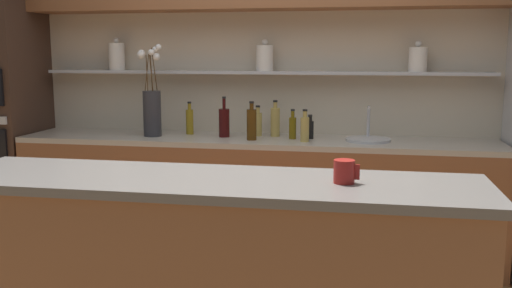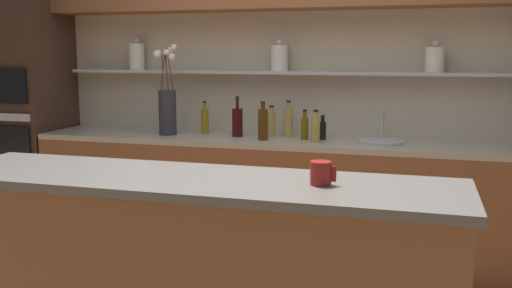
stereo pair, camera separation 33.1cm
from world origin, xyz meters
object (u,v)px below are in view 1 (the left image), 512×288
(oven_tower, at_px, (0,117))
(bottle_spirit_7, at_px, (275,121))
(bottle_spirit_1, at_px, (252,124))
(bottle_spirit_2, at_px, (258,123))
(bottle_oil_5, at_px, (190,121))
(bottle_spirit_0, at_px, (305,128))
(bottle_wine_6, at_px, (224,122))
(flower_vase, at_px, (152,107))
(bottle_sauce_3, at_px, (310,129))
(bottle_oil_4, at_px, (293,127))
(sink_fixture, at_px, (368,138))
(coffee_mug, at_px, (344,172))

(oven_tower, xyz_separation_m, bottle_spirit_7, (2.28, 0.12, 0.00))
(bottle_spirit_1, height_order, bottle_spirit_7, bottle_spirit_1)
(bottle_spirit_2, xyz_separation_m, bottle_oil_5, (-0.55, -0.01, 0.01))
(bottle_spirit_0, height_order, bottle_oil_5, bottle_oil_5)
(bottle_oil_5, xyz_separation_m, bottle_spirit_7, (0.68, 0.01, 0.01))
(bottle_spirit_0, relative_size, bottle_spirit_1, 0.83)
(bottle_spirit_1, xyz_separation_m, bottle_spirit_2, (0.01, 0.23, -0.02))
(bottle_wine_6, relative_size, bottle_spirit_7, 1.11)
(flower_vase, height_order, bottle_spirit_1, flower_vase)
(bottle_spirit_1, bearing_deg, bottle_sauce_3, 19.93)
(bottle_spirit_0, relative_size, bottle_sauce_3, 1.31)
(bottle_sauce_3, bearing_deg, bottle_oil_4, -165.03)
(sink_fixture, height_order, bottle_spirit_1, bottle_spirit_1)
(flower_vase, xyz_separation_m, bottle_wine_6, (0.56, 0.06, -0.12))
(bottle_oil_4, xyz_separation_m, coffee_mug, (0.45, -1.86, 0.06))
(bottle_sauce_3, xyz_separation_m, bottle_wine_6, (-0.66, -0.03, 0.04))
(sink_fixture, xyz_separation_m, bottle_spirit_0, (-0.45, -0.12, 0.08))
(oven_tower, xyz_separation_m, bottle_spirit_1, (2.14, -0.10, 0.01))
(flower_vase, xyz_separation_m, bottle_oil_5, (0.25, 0.16, -0.12))
(bottle_spirit_2, relative_size, bottle_wine_6, 0.76)
(bottle_wine_6, height_order, coffee_mug, bottle_wine_6)
(oven_tower, distance_m, bottle_spirit_1, 2.14)
(bottle_spirit_2, xyz_separation_m, bottle_oil_4, (0.29, -0.11, -0.01))
(bottle_spirit_2, distance_m, bottle_wine_6, 0.27)
(bottle_spirit_2, xyz_separation_m, bottle_sauce_3, (0.41, -0.07, -0.02))
(bottle_oil_5, bearing_deg, bottle_oil_4, -6.63)
(bottle_spirit_0, relative_size, bottle_oil_5, 0.92)
(bottle_spirit_1, distance_m, bottle_oil_4, 0.31)
(bottle_wine_6, bearing_deg, bottle_spirit_2, 23.39)
(bottle_sauce_3, distance_m, bottle_wine_6, 0.66)
(bottle_oil_5, bearing_deg, bottle_wine_6, -17.11)
(bottle_spirit_0, distance_m, bottle_oil_5, 0.96)
(bottle_sauce_3, bearing_deg, sink_fixture, -5.15)
(coffee_mug, bearing_deg, bottle_spirit_2, 110.38)
(bottle_spirit_0, bearing_deg, coffee_mug, -78.87)
(bottle_spirit_1, relative_size, bottle_spirit_7, 1.03)
(oven_tower, xyz_separation_m, bottle_spirit_0, (2.53, -0.11, -0.02))
(sink_fixture, height_order, bottle_spirit_0, sink_fixture)
(flower_vase, xyz_separation_m, bottle_spirit_0, (1.19, -0.07, -0.13))
(oven_tower, xyz_separation_m, sink_fixture, (2.98, 0.01, -0.09))
(bottle_spirit_0, distance_m, bottle_oil_4, 0.16)
(bottle_oil_4, xyz_separation_m, bottle_spirit_7, (-0.15, 0.11, 0.03))
(bottle_oil_4, bearing_deg, oven_tower, -179.62)
(bottle_oil_4, relative_size, bottle_wine_6, 0.72)
(oven_tower, relative_size, bottle_spirit_0, 8.74)
(bottle_spirit_1, height_order, coffee_mug, bottle_spirit_1)
(bottle_spirit_0, distance_m, bottle_spirit_7, 0.34)
(bottle_oil_5, bearing_deg, flower_vase, -148.30)
(oven_tower, distance_m, bottle_spirit_0, 2.53)
(flower_vase, distance_m, sink_fixture, 1.66)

